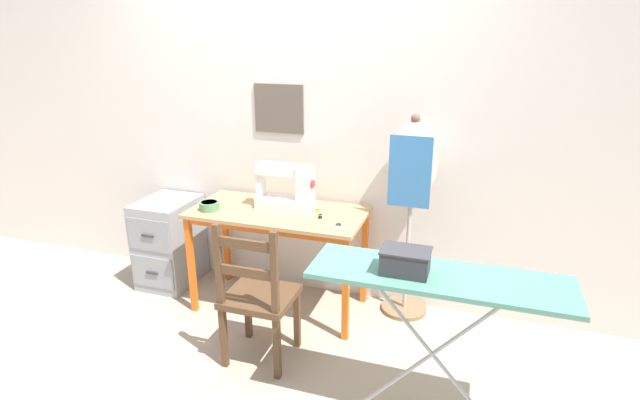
% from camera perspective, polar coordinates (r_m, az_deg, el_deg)
% --- Properties ---
extents(ground_plane, '(14.00, 14.00, 0.00)m').
position_cam_1_polar(ground_plane, '(3.52, -6.41, -14.16)').
color(ground_plane, tan).
extents(wall_back, '(10.00, 0.07, 2.55)m').
position_cam_1_polar(wall_back, '(3.60, -2.85, 8.70)').
color(wall_back, silver).
rests_on(wall_back, ground_plane).
extents(sewing_table, '(1.20, 0.58, 0.74)m').
position_cam_1_polar(sewing_table, '(3.44, -4.90, -2.65)').
color(sewing_table, tan).
rests_on(sewing_table, ground_plane).
extents(sewing_machine, '(0.41, 0.16, 0.34)m').
position_cam_1_polar(sewing_machine, '(3.41, -3.69, 1.32)').
color(sewing_machine, white).
rests_on(sewing_machine, sewing_table).
extents(fabric_bowl, '(0.14, 0.14, 0.06)m').
position_cam_1_polar(fabric_bowl, '(3.50, -12.53, -0.64)').
color(fabric_bowl, '#56895B').
rests_on(fabric_bowl, sewing_table).
extents(scissors, '(0.09, 0.12, 0.01)m').
position_cam_1_polar(scissors, '(3.14, 2.25, -2.99)').
color(scissors, silver).
rests_on(scissors, sewing_table).
extents(thread_spool_near_machine, '(0.04, 0.04, 0.03)m').
position_cam_1_polar(thread_spool_near_machine, '(3.38, -0.24, -1.16)').
color(thread_spool_near_machine, yellow).
rests_on(thread_spool_near_machine, sewing_table).
extents(thread_spool_mid_table, '(0.03, 0.03, 0.03)m').
position_cam_1_polar(thread_spool_mid_table, '(3.26, 0.04, -1.91)').
color(thread_spool_mid_table, black).
rests_on(thread_spool_mid_table, sewing_table).
extents(wooden_chair, '(0.40, 0.38, 0.91)m').
position_cam_1_polar(wooden_chair, '(3.00, -7.12, -10.96)').
color(wooden_chair, '#513823').
rests_on(wooden_chair, ground_plane).
extents(filing_cabinet, '(0.38, 0.50, 0.68)m').
position_cam_1_polar(filing_cabinet, '(4.08, -16.81, -4.60)').
color(filing_cabinet, '#93999E').
rests_on(filing_cabinet, ground_plane).
extents(dress_form, '(0.32, 0.32, 1.41)m').
position_cam_1_polar(dress_form, '(3.32, 10.47, 2.76)').
color(dress_form, '#846647').
rests_on(dress_form, ground_plane).
extents(ironing_board, '(1.20, 0.37, 0.85)m').
position_cam_1_polar(ironing_board, '(2.41, 13.37, -9.25)').
color(ironing_board, '#518E7A').
rests_on(ironing_board, ground_plane).
extents(storage_box, '(0.23, 0.16, 0.12)m').
position_cam_1_polar(storage_box, '(2.35, 9.73, -6.90)').
color(storage_box, '#333338').
rests_on(storage_box, ironing_board).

